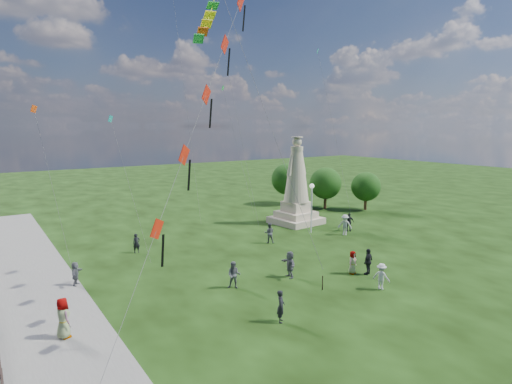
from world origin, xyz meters
TOP-DOWN VIEW (x-y plane):
  - ground at (36.75, 10.00)m, footprint 106.50×160.00m
  - waterfront at (-15.24, 8.99)m, footprint 200.00×200.00m
  - statue at (10.58, 17.99)m, footprint 4.73×4.73m
  - lamppost at (9.27, 14.13)m, footprint 0.43×0.43m
  - tree_row at (18.61, 23.33)m, footprint 9.13×11.86m
  - person_0 at (-4.17, 0.99)m, footprint 0.69×0.73m
  - person_1 at (-3.81, 6.22)m, footprint 0.95×0.91m
  - person_2 at (3.56, 1.12)m, footprint 0.87×1.16m
  - person_3 at (4.92, 3.37)m, footprint 1.15×0.79m
  - person_4 at (4.16, 4.06)m, footprint 0.86×0.65m
  - person_5 at (-11.79, 11.89)m, footprint 1.21×1.49m
  - person_6 at (-6.34, 16.85)m, footprint 0.57×0.39m
  - person_7 at (3.96, 13.41)m, footprint 0.99×0.90m
  - person_8 at (11.28, 11.78)m, footprint 1.27×1.34m
  - person_9 at (12.69, 12.68)m, footprint 1.13×0.95m
  - person_10 at (-13.64, 5.13)m, footprint 0.82×1.06m
  - person_11 at (0.23, 5.86)m, footprint 1.00×1.73m
  - red_kite_train at (-6.41, 4.58)m, footprint 11.83×9.35m
  - small_kites at (2.65, 22.55)m, footprint 30.59×15.69m

SIDE VIEW (x-z plane):
  - ground at x=36.75m, z-range -0.60..0.00m
  - waterfront at x=-15.24m, z-range -0.82..0.69m
  - person_5 at x=-11.79m, z-range 0.00..1.48m
  - person_6 at x=-6.34m, z-range 0.00..1.53m
  - person_4 at x=4.16m, z-range 0.00..1.56m
  - person_2 at x=3.56m, z-range 0.00..1.61m
  - person_0 at x=-4.17m, z-range 0.00..1.67m
  - person_1 at x=-3.81m, z-range 0.00..1.69m
  - person_9 at x=12.69m, z-range 0.00..1.72m
  - person_7 at x=3.96m, z-range 0.00..1.74m
  - person_11 at x=0.23m, z-range 0.00..1.75m
  - person_3 at x=4.92m, z-range 0.00..1.78m
  - person_8 at x=11.28m, z-range 0.00..1.89m
  - person_10 at x=-13.64m, z-range 0.00..1.91m
  - tree_row at x=18.61m, z-range 0.45..5.64m
  - lamppost at x=9.27m, z-range 1.02..5.63m
  - statue at x=10.58m, z-range -1.08..7.73m
  - red_kite_train at x=-6.41m, z-range 2.09..19.88m
  - small_kites at x=2.65m, z-range -1.26..29.23m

